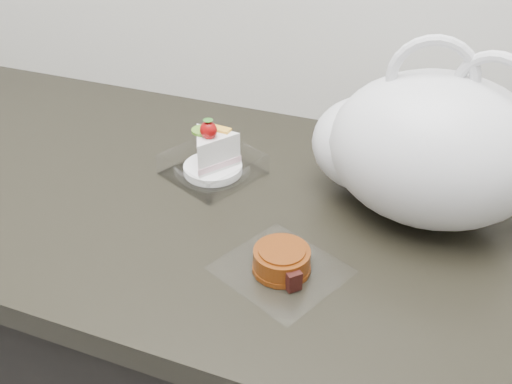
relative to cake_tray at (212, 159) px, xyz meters
name	(u,v)px	position (x,y,z in m)	size (l,w,h in m)	color
counter	(216,373)	(0.01, -0.05, -0.48)	(2.04, 0.64, 0.90)	black
cake_tray	(212,159)	(0.00, 0.00, 0.00)	(0.18, 0.18, 0.11)	white
mooncake_wrap	(282,263)	(0.19, -0.19, -0.01)	(0.19, 0.19, 0.04)	white
plastic_bag	(420,148)	(0.32, 0.01, 0.08)	(0.35, 0.25, 0.27)	silver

